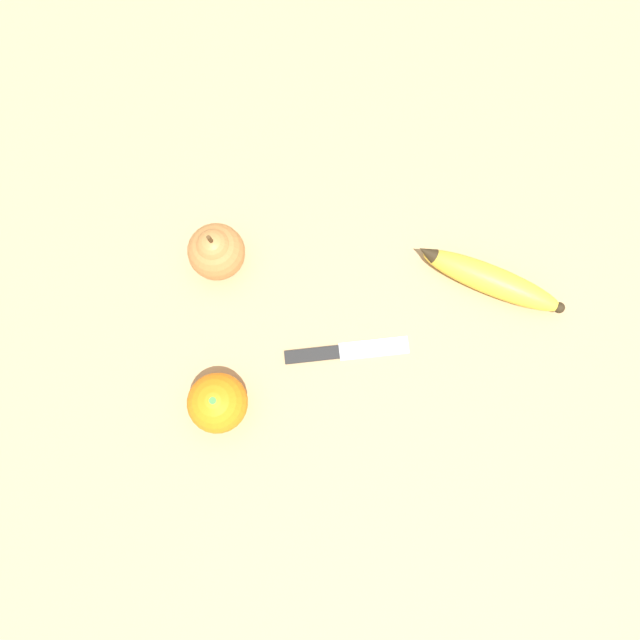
% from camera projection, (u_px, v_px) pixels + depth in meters
% --- Properties ---
extents(ground_plane, '(3.00, 3.00, 0.00)m').
position_uv_depth(ground_plane, '(371.00, 296.00, 0.78)').
color(ground_plane, tan).
extents(banana, '(0.05, 0.20, 0.04)m').
position_uv_depth(banana, '(490.00, 280.00, 0.77)').
color(banana, gold).
rests_on(banana, ground_plane).
extents(orange, '(0.07, 0.07, 0.07)m').
position_uv_depth(orange, '(218.00, 403.00, 0.72)').
color(orange, orange).
rests_on(orange, ground_plane).
extents(pear, '(0.07, 0.07, 0.09)m').
position_uv_depth(pear, '(216.00, 251.00, 0.76)').
color(pear, '#B2753D').
rests_on(pear, ground_plane).
extents(paring_knife, '(0.09, 0.15, 0.01)m').
position_uv_depth(paring_knife, '(342.00, 351.00, 0.77)').
color(paring_knife, silver).
rests_on(paring_knife, ground_plane).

